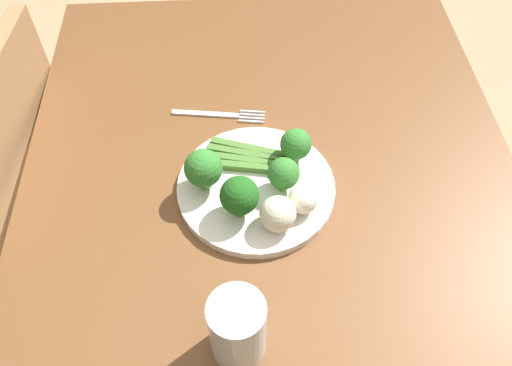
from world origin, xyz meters
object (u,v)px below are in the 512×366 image
object	(u,v)px
asparagus_bundle	(247,158)
fork	(220,115)
broccoli_right	(284,174)
dining_table	(275,266)
chair	(4,213)
broccoli_back_right	(203,169)
broccoli_outer_edge	(239,196)
cauliflower_near_fork	(278,214)
water_glass	(237,329)
plate	(256,188)
cauliflower_front_left	(303,199)
broccoli_left	(296,144)

from	to	relation	value
asparagus_bundle	fork	size ratio (longest dim) A/B	0.83
broccoli_right	dining_table	bearing A→B (deg)	-11.87
chair	broccoli_right	size ratio (longest dim) A/B	14.52
broccoli_back_right	broccoli_outer_edge	bearing A→B (deg)	44.09
chair	cauliflower_near_fork	xyz separation A→B (m)	(0.22, 0.54, 0.28)
asparagus_bundle	water_glass	distance (m)	0.30
broccoli_back_right	plate	bearing A→B (deg)	86.75
plate	broccoli_back_right	xyz separation A→B (m)	(-0.00, -0.08, 0.05)
plate	cauliflower_near_fork	bearing A→B (deg)	19.97
chair	dining_table	bearing A→B (deg)	73.88
dining_table	broccoli_outer_edge	size ratio (longest dim) A/B	16.74
broccoli_outer_edge	fork	world-z (taller)	broccoli_outer_edge
chair	cauliflower_front_left	world-z (taller)	chair
broccoli_back_right	cauliflower_near_fork	distance (m)	0.13
broccoli_left	water_glass	bearing A→B (deg)	-19.16
chair	broccoli_left	bearing A→B (deg)	86.53
plate	broccoli_right	distance (m)	0.06
broccoli_back_right	cauliflower_front_left	distance (m)	0.16
broccoli_right	water_glass	world-z (taller)	water_glass
broccoli_right	water_glass	xyz separation A→B (m)	(0.24, -0.08, 0.01)
chair	broccoli_back_right	distance (m)	0.54
broccoli_back_right	dining_table	bearing A→B (deg)	53.44
broccoli_right	broccoli_outer_edge	distance (m)	0.08
asparagus_bundle	dining_table	bearing A→B (deg)	121.60
broccoli_back_right	cauliflower_near_fork	size ratio (longest dim) A/B	1.33
plate	broccoli_left	xyz separation A→B (m)	(-0.05, 0.07, 0.04)
dining_table	broccoli_left	size ratio (longest dim) A/B	19.53
plate	water_glass	world-z (taller)	water_glass
cauliflower_near_fork	fork	size ratio (longest dim) A/B	0.32
plate	cauliflower_near_fork	size ratio (longest dim) A/B	4.60
broccoli_left	plate	bearing A→B (deg)	-53.09
plate	water_glass	distance (m)	0.25
plate	broccoli_outer_edge	bearing A→B (deg)	-28.65
chair	cauliflower_front_left	xyz separation A→B (m)	(0.19, 0.58, 0.27)
asparagus_bundle	fork	world-z (taller)	asparagus_bundle
broccoli_right	fork	xyz separation A→B (m)	(-0.18, -0.09, -0.05)
dining_table	chair	distance (m)	0.60
cauliflower_front_left	broccoli_outer_edge	bearing A→B (deg)	-88.96
chair	cauliflower_front_left	distance (m)	0.67
cauliflower_near_fork	fork	bearing A→B (deg)	-161.55
chair	broccoli_left	distance (m)	0.65
broccoli_back_right	broccoli_right	size ratio (longest dim) A/B	1.20
asparagus_bundle	fork	distance (m)	0.13
asparagus_bundle	water_glass	bearing A→B (deg)	99.30
asparagus_bundle	chair	bearing A→B (deg)	3.40
broccoli_left	broccoli_back_right	bearing A→B (deg)	-72.77
chair	broccoli_right	bearing A→B (deg)	80.57
cauliflower_front_left	fork	distance (m)	0.25
plate	water_glass	bearing A→B (deg)	-8.62
broccoli_outer_edge	broccoli_right	bearing A→B (deg)	121.63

